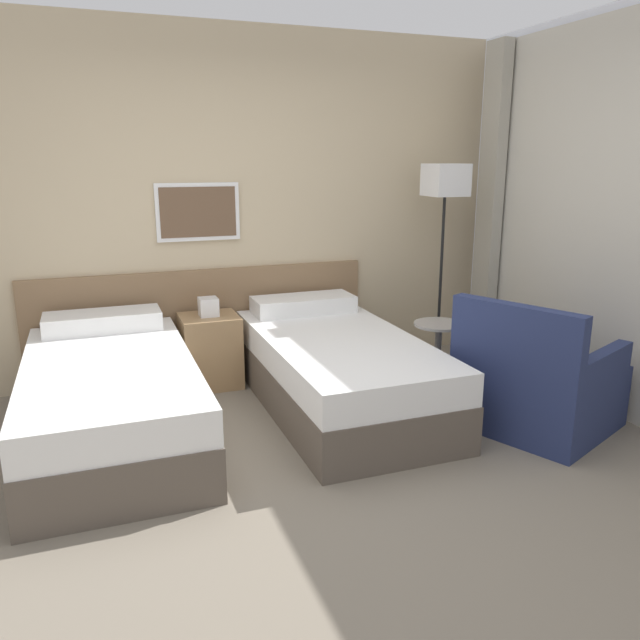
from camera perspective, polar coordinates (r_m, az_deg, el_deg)
name	(u,v)px	position (r m, az deg, el deg)	size (l,w,h in m)	color
ground_plane	(324,481)	(3.54, 0.40, -14.53)	(16.00, 16.00, 0.00)	slate
wall_headboard	(232,213)	(5.05, -8.09, 9.68)	(10.00, 0.10, 2.70)	#C6B28E
bed_near_door	(111,398)	(4.13, -18.54, -6.80)	(1.01, 2.00, 0.65)	brown
bed_near_window	(338,370)	(4.42, 1.64, -4.60)	(1.01, 2.00, 0.65)	brown
nightstand	(210,349)	(4.89, -9.99, -2.66)	(0.44, 0.40, 0.70)	#9E7A51
floor_lamp	(445,192)	(5.19, 11.36, 11.40)	(0.30, 0.30, 1.68)	black
side_table	(438,347)	(4.61, 10.74, -2.48)	(0.36, 0.36, 0.57)	gray
armchair	(536,387)	(4.32, 19.16, -5.82)	(1.11, 1.11, 0.88)	navy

